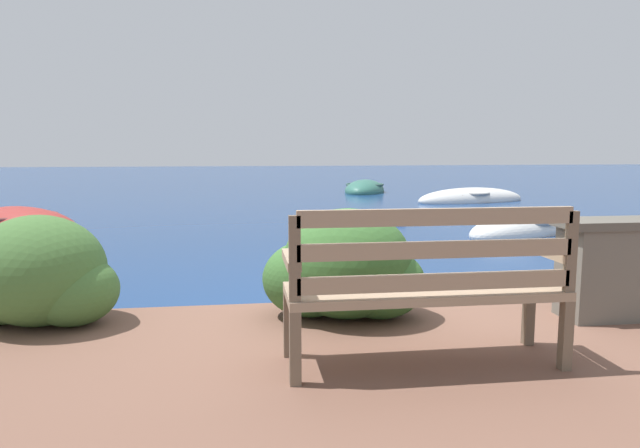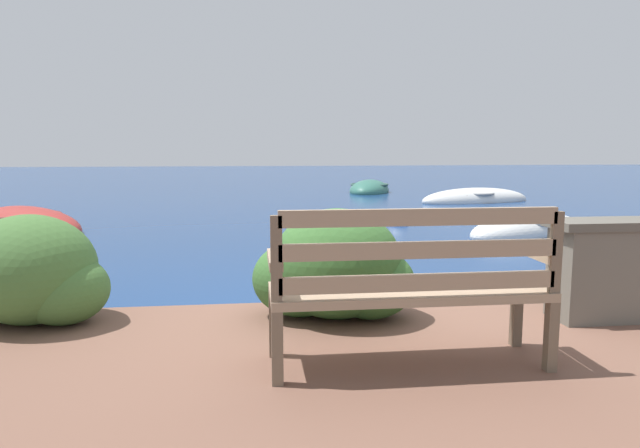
# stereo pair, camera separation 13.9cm
# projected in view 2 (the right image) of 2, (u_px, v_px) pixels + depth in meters

# --- Properties ---
(ground_plane) EXTENTS (80.00, 80.00, 0.00)m
(ground_plane) POSITION_uv_depth(u_px,v_px,m) (357.00, 325.00, 4.71)
(ground_plane) COLOR navy
(park_bench) EXTENTS (1.59, 0.48, 0.93)m
(park_bench) POSITION_uv_depth(u_px,v_px,m) (411.00, 284.00, 3.19)
(park_bench) COLOR brown
(park_bench) RESTS_ON patio_terrace
(hedge_clump_far_left) EXTENTS (1.15, 0.82, 0.78)m
(hedge_clump_far_left) POSITION_uv_depth(u_px,v_px,m) (28.00, 277.00, 4.02)
(hedge_clump_far_left) COLOR #426B33
(hedge_clump_far_left) RESTS_ON patio_terrace
(hedge_clump_left) EXTENTS (1.18, 0.85, 0.81)m
(hedge_clump_left) POSITION_uv_depth(u_px,v_px,m) (334.00, 271.00, 4.16)
(hedge_clump_left) COLOR #38662D
(hedge_clump_left) RESTS_ON patio_terrace
(hedge_clump_centre) EXTENTS (0.97, 0.70, 0.66)m
(hedge_clump_centre) POSITION_uv_depth(u_px,v_px,m) (627.00, 265.00, 4.67)
(hedge_clump_centre) COLOR #2D5628
(hedge_clump_centre) RESTS_ON patio_terrace
(rowboat_nearest) EXTENTS (2.81, 2.07, 0.62)m
(rowboat_nearest) POSITION_uv_depth(u_px,v_px,m) (527.00, 230.00, 9.70)
(rowboat_nearest) COLOR silver
(rowboat_nearest) RESTS_ON ground_plane
(rowboat_mid) EXTENTS (3.04, 3.03, 0.71)m
(rowboat_mid) POSITION_uv_depth(u_px,v_px,m) (27.00, 226.00, 10.25)
(rowboat_mid) COLOR #9E2D28
(rowboat_mid) RESTS_ON ground_plane
(rowboat_far) EXTENTS (3.32, 1.63, 0.67)m
(rowboat_far) POSITION_uv_depth(u_px,v_px,m) (475.00, 200.00, 15.28)
(rowboat_far) COLOR silver
(rowboat_far) RESTS_ON ground_plane
(rowboat_outer) EXTENTS (2.00, 2.58, 0.72)m
(rowboat_outer) POSITION_uv_depth(u_px,v_px,m) (369.00, 190.00, 18.48)
(rowboat_outer) COLOR #336B5B
(rowboat_outer) RESTS_ON ground_plane
(mooring_buoy) EXTENTS (0.42, 0.42, 0.38)m
(mooring_buoy) POSITION_uv_depth(u_px,v_px,m) (398.00, 219.00, 11.12)
(mooring_buoy) COLOR white
(mooring_buoy) RESTS_ON ground_plane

